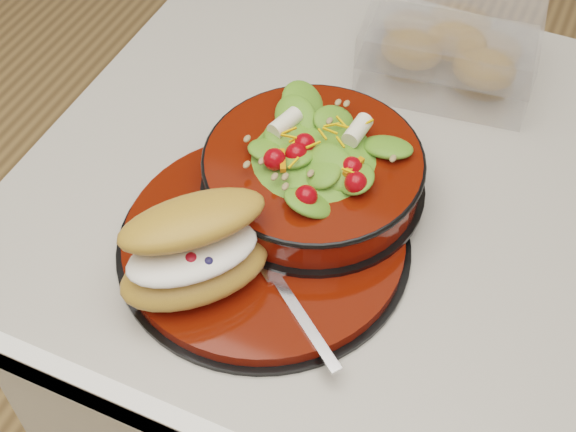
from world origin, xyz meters
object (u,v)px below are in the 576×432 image
at_px(dinner_plate, 264,241).
at_px(croissant, 196,251).
at_px(island_counter, 483,421).
at_px(fork, 293,305).
at_px(pastry_box, 450,49).
at_px(salad_bowl, 313,165).

xyz_separation_m(dinner_plate, croissant, (-0.04, -0.08, 0.06)).
distance_m(island_counter, croissant, 0.65).
relative_size(fork, pastry_box, 0.58).
distance_m(salad_bowl, croissant, 0.17).
bearing_deg(pastry_box, salad_bowl, -112.61).
height_order(salad_bowl, pastry_box, salad_bowl).
distance_m(fork, pastry_box, 0.43).
bearing_deg(fork, island_counter, -9.96).
xyz_separation_m(fork, pastry_box, (0.03, 0.43, 0.02)).
height_order(salad_bowl, croissant, salad_bowl).
distance_m(island_counter, salad_bowl, 0.58).
bearing_deg(pastry_box, fork, -101.29).
xyz_separation_m(dinner_plate, fork, (0.07, -0.07, 0.01)).
height_order(croissant, pastry_box, croissant).
distance_m(croissant, pastry_box, 0.46).
relative_size(island_counter, salad_bowl, 4.87).
xyz_separation_m(island_counter, dinner_plate, (-0.29, -0.14, 0.46)).
xyz_separation_m(croissant, pastry_box, (0.13, 0.44, -0.02)).
height_order(island_counter, fork, fork).
height_order(croissant, fork, croissant).
bearing_deg(fork, salad_bowl, 53.42).
bearing_deg(croissant, pastry_box, 26.36).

